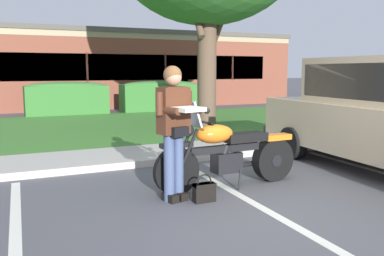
{
  "coord_description": "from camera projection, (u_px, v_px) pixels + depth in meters",
  "views": [
    {
      "loc": [
        -3.03,
        -4.21,
        1.65
      ],
      "look_at": [
        -0.55,
        1.1,
        0.85
      ],
      "focal_mm": 39.71,
      "sensor_mm": 36.0,
      "label": 1
    }
  ],
  "objects": [
    {
      "name": "ground_plane",
      "position": [
        270.0,
        204.0,
        5.27
      ],
      "size": [
        140.0,
        140.0,
        0.0
      ],
      "primitive_type": "plane",
      "color": "#4C4C51"
    },
    {
      "name": "curb_strip",
      "position": [
        183.0,
        159.0,
        7.65
      ],
      "size": [
        60.0,
        0.2,
        0.12
      ],
      "primitive_type": "cube",
      "color": "#ADA89E",
      "rests_on": "ground"
    },
    {
      "name": "concrete_walk",
      "position": [
        166.0,
        152.0,
        8.42
      ],
      "size": [
        60.0,
        1.5,
        0.08
      ],
      "primitive_type": "cube",
      "color": "#ADA89E",
      "rests_on": "ground"
    },
    {
      "name": "grass_lawn",
      "position": [
        111.0,
        127.0,
        12.27
      ],
      "size": [
        60.0,
        7.09,
        0.06
      ],
      "primitive_type": "cube",
      "color": "#3D752D",
      "rests_on": "ground"
    },
    {
      "name": "stall_stripe_0",
      "position": [
        15.0,
        236.0,
        4.23
      ],
      "size": [
        0.33,
        4.4,
        0.01
      ],
      "primitive_type": "cube",
      "rotation": [
        0.0,
        0.0,
        -0.05
      ],
      "color": "silver",
      "rests_on": "ground"
    },
    {
      "name": "stall_stripe_1",
      "position": [
        250.0,
        201.0,
        5.38
      ],
      "size": [
        0.33,
        4.4,
        0.01
      ],
      "primitive_type": "cube",
      "rotation": [
        0.0,
        0.0,
        -0.05
      ],
      "color": "silver",
      "rests_on": "ground"
    },
    {
      "name": "motorcycle",
      "position": [
        232.0,
        153.0,
        6.01
      ],
      "size": [
        2.24,
        0.82,
        1.26
      ],
      "color": "black",
      "rests_on": "ground"
    },
    {
      "name": "rider_person",
      "position": [
        174.0,
        122.0,
        5.28
      ],
      "size": [
        0.53,
        0.63,
        1.7
      ],
      "color": "black",
      "rests_on": "ground"
    },
    {
      "name": "handbag",
      "position": [
        204.0,
        191.0,
        5.34
      ],
      "size": [
        0.28,
        0.13,
        0.36
      ],
      "color": "black",
      "rests_on": "ground"
    },
    {
      "name": "hedge_left",
      "position": [
        67.0,
        98.0,
        15.37
      ],
      "size": [
        2.91,
        0.9,
        1.24
      ],
      "color": "#336B2D",
      "rests_on": "ground"
    },
    {
      "name": "hedge_center_left",
      "position": [
        161.0,
        96.0,
        16.89
      ],
      "size": [
        3.16,
        0.9,
        1.24
      ],
      "color": "#336B2D",
      "rests_on": "ground"
    },
    {
      "name": "brick_building",
      "position": [
        68.0,
        69.0,
        21.82
      ],
      "size": [
        20.41,
        10.11,
        3.43
      ],
      "color": "brown",
      "rests_on": "ground"
    }
  ]
}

